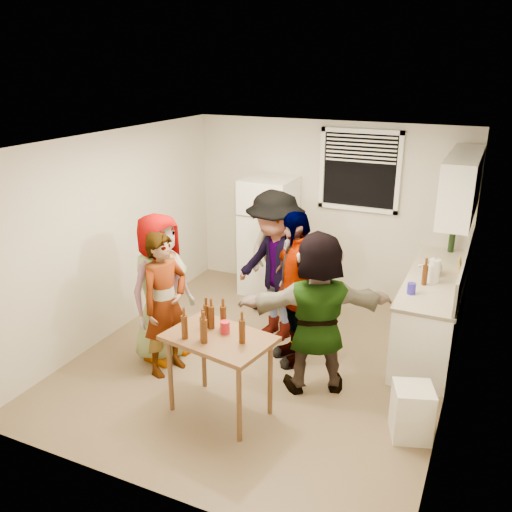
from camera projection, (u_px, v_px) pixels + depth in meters
The scene contains 23 objects.
room at pixel (263, 359), 6.28m from camera, with size 4.00×4.50×2.50m, color beige, non-canonical shape.
window at pixel (360, 171), 7.37m from camera, with size 1.12×0.10×1.06m, color white, non-canonical shape.
refrigerator at pixel (269, 236), 7.90m from camera, with size 0.70×0.70×1.70m, color white.
counter_lower at pixel (432, 312), 6.45m from camera, with size 0.60×2.20×0.86m, color white.
countertop at pixel (437, 277), 6.30m from camera, with size 0.64×2.22×0.04m, color beige.
backsplash at pixel (465, 265), 6.12m from camera, with size 0.03×2.20×0.36m, color beige.
upper_cabinets at pixel (462, 185), 6.06m from camera, with size 0.34×1.60×0.70m, color white.
kettle at pixel (433, 274), 6.34m from camera, with size 0.24×0.20×0.20m, color silver, non-canonical shape.
paper_towel at pixel (433, 282), 6.13m from camera, with size 0.12×0.12×0.27m, color white.
wine_bottle at pixel (450, 252), 7.09m from camera, with size 0.08×0.08×0.31m, color black.
beer_bottle_counter at pixel (424, 285), 6.05m from camera, with size 0.06×0.06×0.23m, color #47230C.
blue_cup at pixel (411, 294), 5.81m from camera, with size 0.09×0.09×0.12m, color #281FA8.
picture_frame at pixel (460, 265), 6.40m from camera, with size 0.02×0.20×0.16m, color gold.
trash_bin at pixel (412, 412), 4.91m from camera, with size 0.35×0.35×0.51m, color silver.
serving_table at pixel (221, 411), 5.34m from camera, with size 0.98×0.65×0.83m, color brown, non-canonical shape.
beer_bottle_table at pixel (203, 339), 5.00m from camera, with size 0.06×0.06×0.23m, color #47230C.
red_cup at pixel (225, 333), 5.12m from camera, with size 0.09×0.09×0.12m, color #B51C28.
guest_grey at pixel (165, 355), 6.35m from camera, with size 0.84×1.72×0.55m, color gray.
guest_stripe at pixel (169, 369), 6.06m from camera, with size 0.59×1.60×0.38m, color #141933.
guest_back_left at pixel (276, 318), 7.27m from camera, with size 0.83×1.70×0.64m, color #503322.
guest_back_right at pixel (274, 336), 6.80m from camera, with size 1.20×1.86×0.69m, color #3E3D42.
guest_black at pixel (293, 359), 6.28m from camera, with size 1.04×1.77×0.43m, color black.
guest_orange at pixel (314, 386), 5.75m from camera, with size 1.60×1.72×0.51m, color #C37E39.
Camera 1 is at (2.22, -5.04, 3.25)m, focal length 38.00 mm.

